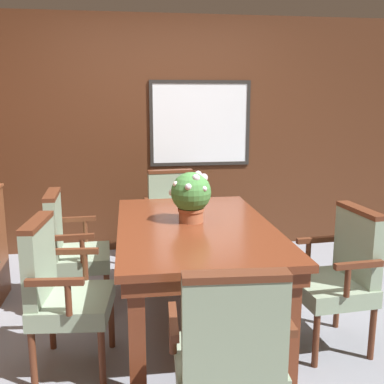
% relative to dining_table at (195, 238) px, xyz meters
% --- Properties ---
extents(ground_plane, '(14.00, 14.00, 0.00)m').
position_rel_dining_table_xyz_m(ground_plane, '(-0.07, -0.10, -0.66)').
color(ground_plane, gray).
extents(wall_back, '(7.20, 0.08, 2.45)m').
position_rel_dining_table_xyz_m(wall_back, '(-0.06, 1.79, 0.57)').
color(wall_back, '#4C2816').
rests_on(wall_back, ground_plane).
extents(dining_table, '(1.06, 1.72, 0.75)m').
position_rel_dining_table_xyz_m(dining_table, '(0.00, 0.00, 0.00)').
color(dining_table, maroon).
rests_on(dining_table, ground_plane).
extents(chair_head_far, '(0.55, 0.49, 0.93)m').
position_rel_dining_table_xyz_m(chair_head_far, '(-0.03, 1.24, -0.15)').
color(chair_head_far, '#562B19').
rests_on(chair_head_far, ground_plane).
extents(chair_right_near, '(0.48, 0.55, 0.93)m').
position_rel_dining_table_xyz_m(chair_right_near, '(0.89, -0.39, -0.15)').
color(chair_right_near, '#562B19').
rests_on(chair_right_near, ground_plane).
extents(chair_left_near, '(0.49, 0.55, 0.93)m').
position_rel_dining_table_xyz_m(chair_left_near, '(-0.86, -0.40, -0.15)').
color(chair_left_near, '#562B19').
rests_on(chair_left_near, ground_plane).
extents(chair_left_far, '(0.47, 0.54, 0.93)m').
position_rel_dining_table_xyz_m(chair_left_far, '(-0.90, 0.40, -0.15)').
color(chair_left_far, '#562B19').
rests_on(chair_left_far, ground_plane).
extents(chair_head_near, '(0.55, 0.47, 0.93)m').
position_rel_dining_table_xyz_m(chair_head_near, '(-0.02, -1.21, -0.15)').
color(chair_head_near, '#562B19').
rests_on(chair_head_near, ground_plane).
extents(potted_plant, '(0.30, 0.30, 0.36)m').
position_rel_dining_table_xyz_m(potted_plant, '(-0.02, 0.09, 0.29)').
color(potted_plant, '#9E5638').
rests_on(potted_plant, dining_table).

